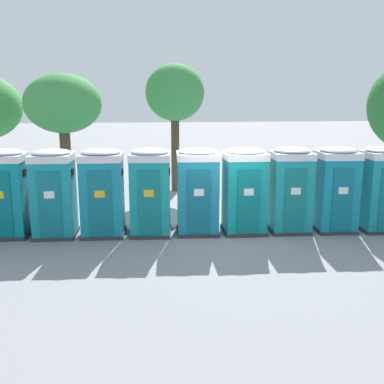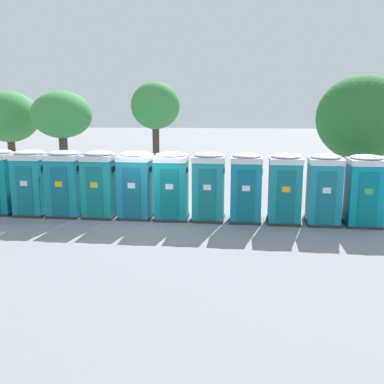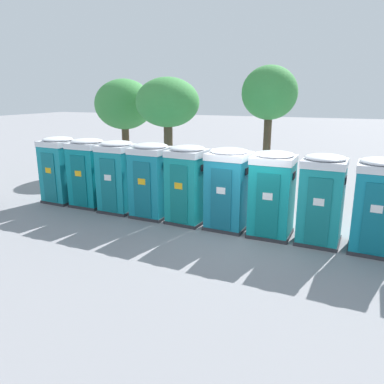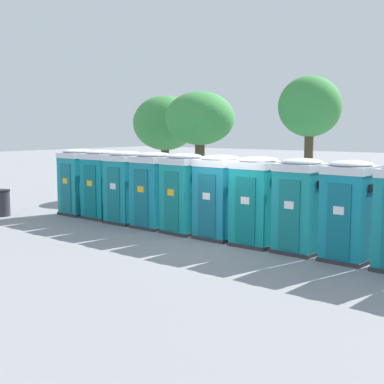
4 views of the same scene
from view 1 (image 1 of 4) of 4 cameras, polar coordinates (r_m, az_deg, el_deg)
name	(u,v)px [view 1 (image 1 of 4)]	position (r m, az deg, el deg)	size (l,w,h in m)	color
ground_plane	(221,234)	(13.34, 3.76, -5.40)	(120.00, 120.00, 0.00)	gray
portapotty_1	(6,193)	(13.95, -22.60, -0.10)	(1.27, 1.23, 2.54)	#2D2D33
portapotty_2	(54,193)	(13.49, -17.14, -0.09)	(1.20, 1.22, 2.54)	#2D2D33
portapotty_3	(102,192)	(13.24, -11.30, -0.01)	(1.28, 1.25, 2.54)	#2D2D33
portapotty_4	(150,191)	(13.13, -5.31, 0.07)	(1.27, 1.30, 2.54)	#2D2D33
portapotty_5	(198,191)	(13.20, 0.72, 0.19)	(1.31, 1.28, 2.54)	#2D2D33
portapotty_6	(244,190)	(13.34, 6.66, 0.24)	(1.25, 1.22, 2.54)	#2D2D33
portapotty_7	(290,189)	(13.69, 12.34, 0.34)	(1.24, 1.26, 2.54)	#2D2D33
portapotty_8	(335,189)	(14.13, 17.76, 0.40)	(1.22, 1.26, 2.54)	#2D2D33
portapotty_9	(381,188)	(14.65, 22.86, 0.42)	(1.21, 1.24, 2.54)	#2D2D33
street_tree_0	(63,105)	(17.97, -16.07, 10.58)	(2.91, 2.91, 4.86)	#4C3826
street_tree_3	(175,94)	(19.12, -2.19, 12.32)	(2.45, 2.45, 5.34)	#4C3826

